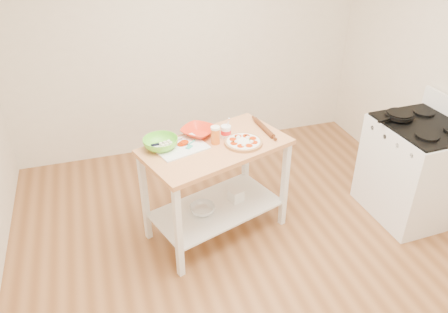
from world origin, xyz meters
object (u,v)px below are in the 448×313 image
gas_stove (414,170)px  rolling_pin (264,128)px  knife (162,143)px  orange_bowl (198,131)px  yogurt_tub (226,132)px  prep_island (216,171)px  beer_pint (215,135)px  pizza (243,142)px  green_bowl (161,143)px  skillet (399,115)px  spatula (190,145)px  shelf_glass_bowl (202,209)px  cutting_board (180,147)px  shelf_bin (236,195)px

gas_stove → rolling_pin: (-1.35, 0.40, 0.45)m
knife → gas_stove: bearing=-16.7°
orange_bowl → yogurt_tub: yogurt_tub is taller
prep_island → orange_bowl: size_ratio=4.88×
orange_bowl → prep_island: bearing=-66.8°
prep_island → rolling_pin: (0.48, 0.13, 0.27)m
beer_pint → knife: bearing=166.2°
prep_island → pizza: 0.35m
green_bowl → knife: bearing=65.2°
skillet → spatula: skillet is taller
yogurt_tub → shelf_glass_bowl: size_ratio=0.84×
spatula → shelf_glass_bowl: (0.06, -0.08, -0.62)m
knife → rolling_pin: 0.89m
skillet → knife: skillet is taller
gas_stove → green_bowl: bearing=169.0°
gas_stove → cutting_board: (-2.12, 0.32, 0.43)m
green_bowl → shelf_bin: bearing=-3.4°
gas_stove → orange_bowl: bearing=163.8°
skillet → green_bowl: skillet is taller
orange_bowl → rolling_pin: (0.57, -0.08, -0.01)m
beer_pint → shelf_bin: 0.69m
beer_pint → shelf_glass_bowl: 0.70m
pizza → cutting_board: (-0.51, 0.10, -0.01)m
shelf_bin → rolling_pin: bearing=16.6°
yogurt_tub → shelf_bin: yogurt_tub is taller
spatula → shelf_glass_bowl: size_ratio=0.61×
yogurt_tub → beer_pint: bearing=-147.0°
spatula → beer_pint: bearing=-45.6°
gas_stove → knife: 2.32m
cutting_board → shelf_glass_bowl: 0.64m
pizza → cutting_board: bearing=169.2°
knife → shelf_glass_bowl: (0.28, -0.17, -0.62)m
cutting_board → spatula: cutting_board is taller
pizza → beer_pint: (-0.22, 0.08, 0.06)m
gas_stove → cutting_board: size_ratio=2.36×
knife → shelf_bin: size_ratio=2.41×
green_bowl → shelf_glass_bowl: (0.30, -0.12, -0.65)m
shelf_bin → prep_island: bearing=-167.0°
green_bowl → rolling_pin: 0.91m
prep_island → beer_pint: beer_pint is taller
orange_bowl → shelf_glass_bowl: orange_bowl is taller
beer_pint → pizza: bearing=-20.0°
gas_stove → pizza: 1.68m
cutting_board → beer_pint: (0.30, -0.02, 0.07)m
gas_stove → beer_pint: size_ratio=7.32×
beer_pint → shelf_glass_bowl: beer_pint is taller
shelf_glass_bowl → shelf_bin: shelf_bin is taller
prep_island → shelf_glass_bowl: 0.38m
gas_stove → spatula: 2.10m
pizza → spatula: (-0.42, 0.09, -0.00)m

